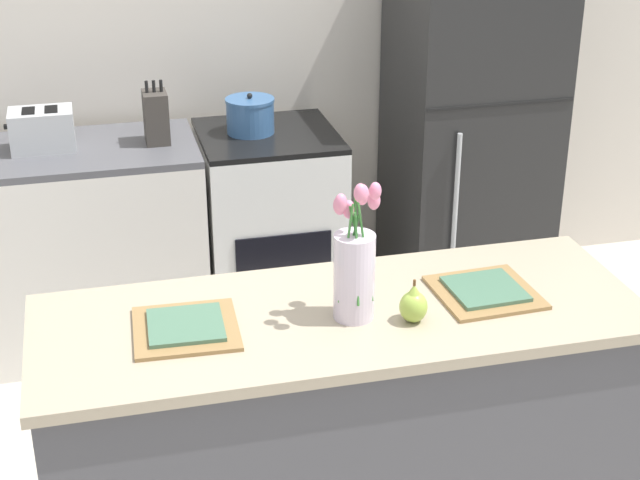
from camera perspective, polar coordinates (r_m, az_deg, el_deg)
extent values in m
cube|color=silver|center=(4.58, -5.44, 12.78)|extent=(5.20, 0.08, 2.70)
cube|color=#4C4C51|center=(3.13, 1.13, -11.67)|extent=(1.76, 0.62, 0.86)
cube|color=tan|center=(2.89, 1.20, -4.49)|extent=(1.80, 0.66, 0.03)
cube|color=silver|center=(4.45, -17.72, -1.01)|extent=(1.68, 0.60, 0.89)
cube|color=silver|center=(4.50, -2.92, 0.53)|extent=(0.60, 0.60, 0.90)
cube|color=black|center=(4.33, -3.05, 6.09)|extent=(0.60, 0.60, 0.02)
cube|color=black|center=(4.24, -2.11, -1.52)|extent=(0.42, 0.01, 0.29)
cube|color=black|center=(4.61, 8.70, 6.45)|extent=(0.68, 0.64, 1.73)
cube|color=black|center=(4.27, 10.50, 7.75)|extent=(0.67, 0.01, 0.01)
cylinder|color=#B2B5B7|center=(4.34, 7.86, 1.45)|extent=(0.02, 0.02, 0.75)
cylinder|color=silver|center=(2.80, 2.01, -2.14)|extent=(0.12, 0.12, 0.26)
cylinder|color=#3D8438|center=(2.76, 2.40, -0.70)|extent=(0.07, 0.02, 0.28)
ellipsoid|color=pink|center=(2.70, 3.16, 2.31)|extent=(0.04, 0.04, 0.05)
cylinder|color=#3D8438|center=(2.79, 2.19, -0.53)|extent=(0.05, 0.08, 0.26)
ellipsoid|color=pink|center=(2.77, 2.46, 2.66)|extent=(0.04, 0.04, 0.06)
cylinder|color=#3D8438|center=(2.78, 1.86, -0.98)|extent=(0.02, 0.04, 0.25)
ellipsoid|color=pink|center=(2.73, 1.69, 1.79)|extent=(0.04, 0.04, 0.05)
cylinder|color=#3D8438|center=(2.77, 1.68, -0.86)|extent=(0.05, 0.04, 0.26)
ellipsoid|color=pink|center=(2.72, 1.16, 2.04)|extent=(0.04, 0.04, 0.06)
cylinder|color=#3D8438|center=(2.74, 1.57, -0.81)|extent=(0.05, 0.03, 0.29)
ellipsoid|color=pink|center=(2.66, 1.22, 2.19)|extent=(0.03, 0.03, 0.05)
cylinder|color=#3D8438|center=(2.73, 2.15, -0.49)|extent=(0.01, 0.08, 0.33)
ellipsoid|color=pink|center=(2.62, 2.36, 2.74)|extent=(0.04, 0.04, 0.05)
cylinder|color=#3D8438|center=(2.74, 2.62, -0.46)|extent=(0.05, 0.04, 0.32)
ellipsoid|color=pink|center=(2.66, 3.23, 2.87)|extent=(0.03, 0.03, 0.05)
ellipsoid|color=#9EBC47|center=(2.82, 5.45, -3.89)|extent=(0.08, 0.08, 0.09)
cone|color=#9EBC47|center=(2.80, 5.50, -2.93)|extent=(0.04, 0.04, 0.04)
cylinder|color=brown|center=(2.79, 5.52, -2.49)|extent=(0.01, 0.01, 0.02)
cube|color=olive|center=(2.81, -7.81, -5.14)|extent=(0.31, 0.31, 0.01)
cube|color=#477056|center=(2.80, -7.82, -4.93)|extent=(0.22, 0.22, 0.01)
cube|color=olive|center=(3.02, 9.58, -3.03)|extent=(0.31, 0.31, 0.01)
cube|color=#477056|center=(3.01, 9.60, -2.83)|extent=(0.22, 0.22, 0.01)
cube|color=#B7BABC|center=(4.25, -15.86, 6.18)|extent=(0.26, 0.18, 0.17)
cube|color=black|center=(4.23, -16.61, 7.20)|extent=(0.05, 0.11, 0.01)
cube|color=black|center=(4.23, -15.38, 7.34)|extent=(0.05, 0.11, 0.01)
cube|color=black|center=(4.25, -17.79, 6.30)|extent=(0.02, 0.02, 0.02)
cylinder|color=#386093|center=(4.32, -4.08, 7.14)|extent=(0.21, 0.21, 0.14)
cylinder|color=#386093|center=(4.29, -4.11, 8.13)|extent=(0.21, 0.21, 0.01)
sphere|color=black|center=(4.29, -4.12, 8.37)|extent=(0.02, 0.02, 0.02)
cube|color=#3D3833|center=(4.23, -9.52, 7.06)|extent=(0.10, 0.14, 0.22)
cylinder|color=black|center=(4.19, -10.06, 8.77)|extent=(0.01, 0.01, 0.05)
cylinder|color=black|center=(4.19, -9.65, 8.81)|extent=(0.01, 0.01, 0.05)
cylinder|color=black|center=(4.19, -9.24, 8.85)|extent=(0.01, 0.01, 0.05)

